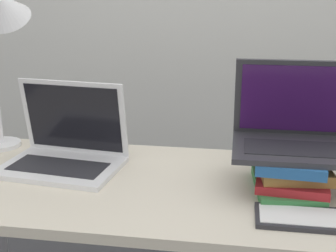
{
  "coord_description": "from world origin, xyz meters",
  "views": [
    {
      "loc": [
        0.12,
        -0.96,
        1.32
      ],
      "look_at": [
        -0.08,
        0.32,
        0.92
      ],
      "focal_mm": 50.0,
      "sensor_mm": 36.0,
      "label": 1
    }
  ],
  "objects_px": {
    "book_stack": "(290,172)",
    "wireless_keyboard": "(311,219)",
    "desk_lamp": "(2,26)",
    "laptop_left": "(65,150)",
    "laptop_on_books": "(299,132)"
  },
  "relations": [
    {
      "from": "book_stack",
      "to": "wireless_keyboard",
      "type": "bearing_deg",
      "value": -78.32
    },
    {
      "from": "laptop_on_books",
      "to": "desk_lamp",
      "type": "distance_m",
      "value": 1.02
    },
    {
      "from": "laptop_left",
      "to": "book_stack",
      "type": "height_order",
      "value": "laptop_left"
    },
    {
      "from": "wireless_keyboard",
      "to": "laptop_left",
      "type": "bearing_deg",
      "value": 160.78
    },
    {
      "from": "laptop_left",
      "to": "desk_lamp",
      "type": "relative_size",
      "value": 0.68
    },
    {
      "from": "desk_lamp",
      "to": "laptop_left",
      "type": "bearing_deg",
      "value": -24.91
    },
    {
      "from": "desk_lamp",
      "to": "wireless_keyboard",
      "type": "bearing_deg",
      "value": -20.63
    },
    {
      "from": "book_stack",
      "to": "desk_lamp",
      "type": "relative_size",
      "value": 0.46
    },
    {
      "from": "book_stack",
      "to": "wireless_keyboard",
      "type": "height_order",
      "value": "book_stack"
    },
    {
      "from": "book_stack",
      "to": "desk_lamp",
      "type": "bearing_deg",
      "value": 168.76
    },
    {
      "from": "laptop_left",
      "to": "desk_lamp",
      "type": "height_order",
      "value": "desk_lamp"
    },
    {
      "from": "wireless_keyboard",
      "to": "desk_lamp",
      "type": "bearing_deg",
      "value": 159.37
    },
    {
      "from": "laptop_left",
      "to": "laptop_on_books",
      "type": "bearing_deg",
      "value": -2.91
    },
    {
      "from": "book_stack",
      "to": "laptop_left",
      "type": "bearing_deg",
      "value": 173.71
    },
    {
      "from": "wireless_keyboard",
      "to": "desk_lamp",
      "type": "distance_m",
      "value": 1.14
    }
  ]
}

